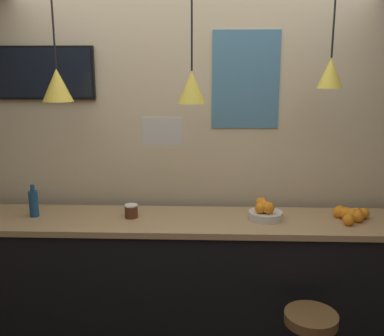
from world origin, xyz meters
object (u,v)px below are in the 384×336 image
(juice_bottle, at_px, (34,203))
(mounted_tv, at_px, (40,73))
(spread_jar, at_px, (131,211))
(fruit_bowl, at_px, (265,212))

(juice_bottle, xyz_separation_m, mounted_tv, (-0.01, 0.32, 0.86))
(spread_jar, relative_size, mounted_tv, 0.12)
(juice_bottle, height_order, spread_jar, juice_bottle)
(fruit_bowl, bearing_deg, mounted_tv, 168.55)
(juice_bottle, bearing_deg, fruit_bowl, 0.03)
(spread_jar, xyz_separation_m, mounted_tv, (-0.68, 0.32, 0.91))
(mounted_tv, bearing_deg, spread_jar, -25.22)
(fruit_bowl, height_order, mounted_tv, mounted_tv)
(fruit_bowl, bearing_deg, spread_jar, -179.96)
(fruit_bowl, distance_m, spread_jar, 0.90)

